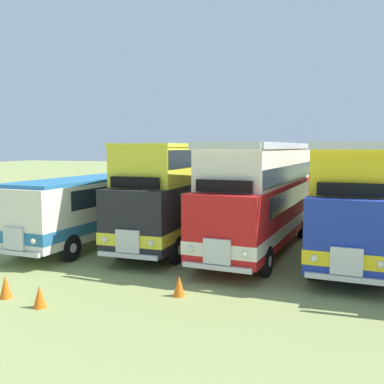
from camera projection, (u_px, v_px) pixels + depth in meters
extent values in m
plane|color=#8C9956|center=(353.00, 258.00, 17.42)|extent=(200.00, 200.00, 0.00)
cube|color=silver|center=(102.00, 204.00, 20.82)|extent=(2.92, 11.11, 2.30)
cube|color=teal|center=(103.00, 216.00, 20.88)|extent=(2.97, 11.15, 0.44)
cube|color=#19232D|center=(107.00, 190.00, 21.13)|extent=(2.86, 8.71, 0.76)
cube|color=#19232D|center=(15.00, 204.00, 15.74)|extent=(2.20, 0.18, 0.90)
cube|color=silver|center=(14.00, 239.00, 15.77)|extent=(0.90, 0.15, 0.80)
cube|color=silver|center=(14.00, 253.00, 15.79)|extent=(2.30, 0.23, 0.16)
sphere|color=#EAEACC|center=(34.00, 241.00, 15.42)|extent=(0.22, 0.22, 0.22)
cube|color=teal|center=(102.00, 178.00, 20.70)|extent=(2.87, 10.71, 0.14)
cylinder|color=black|center=(70.00, 248.00, 16.91)|extent=(0.32, 1.05, 1.04)
cylinder|color=silver|center=(73.00, 248.00, 16.85)|extent=(0.03, 0.36, 0.36)
cylinder|color=black|center=(23.00, 243.00, 17.78)|extent=(0.32, 1.05, 1.04)
cylinder|color=silver|center=(20.00, 243.00, 17.84)|extent=(0.03, 0.36, 0.36)
cylinder|color=black|center=(160.00, 218.00, 23.91)|extent=(0.32, 1.05, 1.04)
cylinder|color=silver|center=(162.00, 218.00, 23.86)|extent=(0.03, 0.36, 0.36)
cylinder|color=black|center=(123.00, 216.00, 24.79)|extent=(0.32, 1.05, 1.04)
cylinder|color=silver|center=(121.00, 216.00, 24.85)|extent=(0.03, 0.36, 0.36)
cube|color=black|center=(178.00, 206.00, 19.86)|extent=(2.66, 9.70, 2.30)
cube|color=yellow|center=(178.00, 220.00, 19.92)|extent=(2.70, 9.74, 0.44)
cube|color=#19232D|center=(181.00, 192.00, 20.17)|extent=(2.65, 7.30, 0.76)
cube|color=#19232D|center=(129.00, 205.00, 15.31)|extent=(2.20, 0.14, 0.90)
cube|color=silver|center=(128.00, 241.00, 15.34)|extent=(0.90, 0.14, 0.80)
cube|color=silver|center=(128.00, 256.00, 15.36)|extent=(2.30, 0.18, 0.16)
sphere|color=#EAEACC|center=(151.00, 243.00, 15.03)|extent=(0.22, 0.22, 0.22)
sphere|color=#EAEACC|center=(105.00, 240.00, 15.62)|extent=(0.22, 0.22, 0.22)
cube|color=yellow|center=(180.00, 164.00, 19.90)|extent=(2.55, 8.80, 1.50)
cube|color=yellow|center=(180.00, 146.00, 19.82)|extent=(2.61, 8.90, 0.14)
cube|color=#19232D|center=(180.00, 157.00, 19.87)|extent=(2.59, 8.70, 0.68)
cube|color=black|center=(135.00, 182.00, 15.70)|extent=(1.90, 0.15, 0.40)
cylinder|color=black|center=(176.00, 250.00, 16.56)|extent=(0.30, 1.04, 1.04)
cylinder|color=silver|center=(180.00, 250.00, 16.52)|extent=(0.03, 0.36, 0.36)
cylinder|color=black|center=(121.00, 245.00, 17.32)|extent=(0.30, 1.04, 1.04)
cylinder|color=silver|center=(118.00, 245.00, 17.37)|extent=(0.03, 0.36, 0.36)
cylinder|color=black|center=(221.00, 223.00, 22.45)|extent=(0.30, 1.04, 1.04)
cylinder|color=silver|center=(224.00, 223.00, 22.40)|extent=(0.03, 0.36, 0.36)
cylinder|color=black|center=(179.00, 220.00, 23.20)|extent=(0.30, 1.04, 1.04)
cylinder|color=silver|center=(176.00, 220.00, 23.25)|extent=(0.03, 0.36, 0.36)
cube|color=red|center=(261.00, 210.00, 18.62)|extent=(3.07, 10.65, 2.30)
cube|color=silver|center=(260.00, 224.00, 18.68)|extent=(3.11, 10.69, 0.44)
cube|color=#19232D|center=(263.00, 195.00, 18.92)|extent=(2.97, 8.25, 0.76)
cube|color=#19232D|center=(218.00, 212.00, 13.80)|extent=(2.20, 0.22, 0.90)
cube|color=silver|center=(217.00, 252.00, 13.83)|extent=(0.91, 0.17, 0.80)
cube|color=silver|center=(217.00, 267.00, 13.85)|extent=(2.30, 0.26, 0.16)
sphere|color=#EAEACC|center=(245.00, 254.00, 13.46)|extent=(0.22, 0.22, 0.22)
sphere|color=#EAEACC|center=(190.00, 249.00, 14.17)|extent=(0.22, 0.22, 0.22)
cube|color=silver|center=(263.00, 165.00, 18.65)|extent=(2.92, 9.74, 1.50)
cube|color=silver|center=(224.00, 146.00, 13.99)|extent=(2.40, 0.23, 0.24)
cube|color=silver|center=(284.00, 146.00, 22.51)|extent=(2.40, 0.23, 0.24)
cube|color=silver|center=(292.00, 146.00, 18.10)|extent=(0.62, 9.62, 0.24)
cube|color=silver|center=(236.00, 146.00, 19.05)|extent=(0.62, 9.62, 0.24)
cube|color=#19232D|center=(263.00, 172.00, 18.68)|extent=(2.95, 9.64, 0.64)
cube|color=black|center=(224.00, 186.00, 14.17)|extent=(1.90, 0.22, 0.40)
cylinder|color=black|center=(266.00, 261.00, 14.94)|extent=(0.34, 1.05, 1.04)
cylinder|color=silver|center=(270.00, 262.00, 14.88)|extent=(0.04, 0.36, 0.36)
cylinder|color=black|center=(203.00, 255.00, 15.85)|extent=(0.34, 1.05, 1.04)
cylinder|color=silver|center=(199.00, 254.00, 15.90)|extent=(0.04, 0.36, 0.36)
cylinder|color=black|center=(302.00, 226.00, 21.44)|extent=(0.34, 1.05, 1.04)
cylinder|color=silver|center=(305.00, 227.00, 21.38)|extent=(0.04, 0.36, 0.36)
cylinder|color=black|center=(255.00, 223.00, 22.35)|extent=(0.34, 1.05, 1.04)
cylinder|color=silver|center=(253.00, 223.00, 22.41)|extent=(0.04, 0.36, 0.36)
cube|color=#1E339E|center=(355.00, 216.00, 17.12)|extent=(2.87, 9.85, 2.30)
cube|color=yellow|center=(354.00, 231.00, 17.18)|extent=(2.91, 9.90, 0.44)
cube|color=#19232D|center=(356.00, 199.00, 17.42)|extent=(2.81, 7.46, 0.76)
cube|color=#19232D|center=(348.00, 218.00, 12.62)|extent=(2.20, 0.18, 0.90)
cube|color=silver|center=(347.00, 261.00, 12.64)|extent=(0.90, 0.15, 0.80)
cube|color=silver|center=(346.00, 279.00, 12.66)|extent=(2.30, 0.23, 0.16)
sphere|color=#EAEACC|center=(381.00, 265.00, 12.29)|extent=(0.22, 0.22, 0.22)
sphere|color=#EAEACC|center=(314.00, 258.00, 12.97)|extent=(0.22, 0.22, 0.22)
cube|color=yellow|center=(357.00, 167.00, 17.15)|extent=(2.73, 8.95, 1.50)
cube|color=silver|center=(352.00, 145.00, 12.81)|extent=(2.40, 0.19, 0.24)
cube|color=silver|center=(361.00, 146.00, 20.69)|extent=(2.40, 0.19, 0.24)
cube|color=silver|center=(325.00, 146.00, 17.53)|extent=(0.43, 8.86, 0.24)
cube|color=#19232D|center=(357.00, 174.00, 17.19)|extent=(2.77, 8.85, 0.64)
cube|color=black|center=(350.00, 190.00, 12.99)|extent=(1.90, 0.19, 0.40)
cylinder|color=black|center=(312.00, 263.00, 14.65)|extent=(0.32, 1.05, 1.04)
cylinder|color=silver|center=(308.00, 263.00, 14.71)|extent=(0.03, 0.36, 0.36)
cylinder|color=black|center=(384.00, 234.00, 19.64)|extent=(0.32, 1.05, 1.04)
cylinder|color=black|center=(330.00, 230.00, 20.51)|extent=(0.32, 1.05, 1.04)
cylinder|color=silver|center=(327.00, 230.00, 20.57)|extent=(0.03, 0.36, 0.36)
cone|color=orange|center=(179.00, 286.00, 12.96)|extent=(0.36, 0.36, 0.62)
cone|color=orange|center=(40.00, 296.00, 12.03)|extent=(0.36, 0.36, 0.62)
cone|color=orange|center=(6.00, 287.00, 12.79)|extent=(0.36, 0.36, 0.68)
cylinder|color=#8C704C|center=(148.00, 200.00, 32.25)|extent=(0.08, 0.08, 1.05)
cylinder|color=#8C704C|center=(278.00, 206.00, 29.00)|extent=(0.08, 0.08, 1.05)
cylinder|color=beige|center=(355.00, 203.00, 27.33)|extent=(28.32, 0.03, 0.03)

